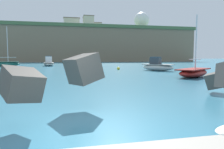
% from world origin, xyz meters
% --- Properties ---
extents(ground_plane, '(400.00, 400.00, 0.00)m').
position_xyz_m(ground_plane, '(0.00, 0.00, 0.00)').
color(ground_plane, '#2D6B84').
extents(breakwater_jetty, '(32.39, 7.44, 2.80)m').
position_xyz_m(breakwater_jetty, '(-1.14, 1.91, 1.14)').
color(breakwater_jetty, slate).
rests_on(breakwater_jetty, ground).
extents(boat_near_centre, '(4.04, 4.71, 1.95)m').
position_xyz_m(boat_near_centre, '(11.64, 21.46, 0.63)').
color(boat_near_centre, beige).
rests_on(boat_near_centre, ground).
extents(boat_mid_left, '(2.41, 4.35, 2.14)m').
position_xyz_m(boat_mid_left, '(-4.39, 40.54, 0.64)').
color(boat_mid_left, beige).
rests_on(boat_mid_left, ground).
extents(boat_mid_centre, '(5.44, 3.00, 8.01)m').
position_xyz_m(boat_mid_centre, '(-12.68, 40.36, 0.54)').
color(boat_mid_centre, '#1E6656').
rests_on(boat_mid_centre, ground).
extents(boat_mid_right, '(5.26, 4.58, 5.93)m').
position_xyz_m(boat_mid_right, '(11.26, 12.32, 0.46)').
color(boat_mid_right, maroon).
rests_on(boat_mid_right, ground).
extents(mooring_buoy_inner, '(0.44, 0.44, 0.44)m').
position_xyz_m(mooring_buoy_inner, '(6.80, 24.40, 0.22)').
color(mooring_buoy_inner, yellow).
rests_on(mooring_buoy_inner, ground).
extents(headland_bluff, '(82.13, 42.54, 14.26)m').
position_xyz_m(headland_bluff, '(11.06, 94.29, 7.15)').
color(headland_bluff, '#847056').
rests_on(headland_bluff, ground).
extents(radar_dome, '(7.65, 7.65, 10.29)m').
position_xyz_m(radar_dome, '(36.87, 97.33, 19.82)').
color(radar_dome, silver).
rests_on(radar_dome, headland_bluff).
extents(station_building_west, '(7.91, 6.03, 6.69)m').
position_xyz_m(station_building_west, '(1.97, 101.61, 17.62)').
color(station_building_west, beige).
rests_on(station_building_west, headland_bluff).
extents(station_building_central, '(4.68, 6.65, 5.85)m').
position_xyz_m(station_building_central, '(9.13, 90.61, 17.20)').
color(station_building_central, beige).
rests_on(station_building_central, headland_bluff).
extents(station_building_east, '(6.52, 6.19, 4.64)m').
position_xyz_m(station_building_east, '(13.28, 100.89, 16.59)').
color(station_building_east, beige).
rests_on(station_building_east, headland_bluff).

